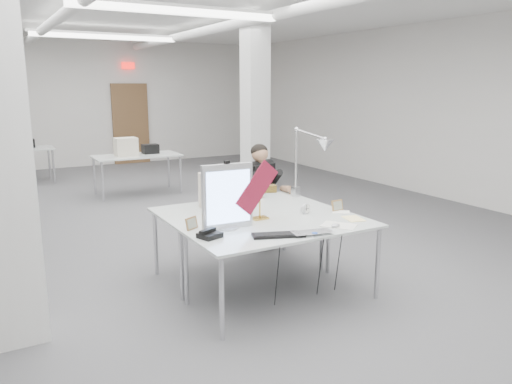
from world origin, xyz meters
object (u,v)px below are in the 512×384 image
at_px(architect_lamp, 308,165).
at_px(office_chair, 258,202).
at_px(laptop, 315,235).
at_px(monitor, 227,197).
at_px(seated_person, 260,179).
at_px(bankers_lamp, 260,201).
at_px(beige_monitor, 222,191).
at_px(desk_phone, 210,235).
at_px(desk_main, 284,228).

bearing_deg(architect_lamp, office_chair, 89.75).
relative_size(office_chair, laptop, 3.23).
height_order(office_chair, monitor, monitor).
xyz_separation_m(seated_person, bankers_lamp, (-0.70, -1.21, 0.04)).
relative_size(seated_person, monitor, 1.31).
xyz_separation_m(beige_monitor, architect_lamp, (1.02, -0.14, 0.23)).
bearing_deg(monitor, desk_phone, -142.33).
relative_size(beige_monitor, architect_lamp, 0.48).
bearing_deg(laptop, desk_main, 111.36).
distance_m(desk_main, architect_lamp, 1.21).
relative_size(desk_main, monitor, 2.96).
bearing_deg(desk_main, office_chair, 68.49).
height_order(desk_main, desk_phone, desk_phone).
xyz_separation_m(desk_main, seated_person, (0.64, 1.56, 0.16)).
bearing_deg(monitor, beige_monitor, 71.19).
distance_m(bankers_lamp, beige_monitor, 0.59).
height_order(desk_main, monitor, monitor).
relative_size(desk_main, seated_person, 2.27).
relative_size(monitor, architect_lamp, 0.73).
relative_size(seated_person, beige_monitor, 1.97).
xyz_separation_m(desk_main, beige_monitor, (-0.20, 0.92, 0.20)).
distance_m(seated_person, architect_lamp, 0.85).
bearing_deg(desk_main, seated_person, 67.87).
xyz_separation_m(desk_phone, beige_monitor, (0.55, 0.90, 0.17)).
distance_m(desk_main, monitor, 0.62).
xyz_separation_m(monitor, desk_phone, (-0.26, -0.18, -0.28)).
distance_m(office_chair, laptop, 2.09).
relative_size(desk_phone, architect_lamp, 0.22).
distance_m(seated_person, bankers_lamp, 1.40).
bearing_deg(desk_phone, bankers_lamp, 6.95).
xyz_separation_m(desk_main, laptop, (0.07, -0.39, 0.03)).
distance_m(desk_main, desk_phone, 0.75).
bearing_deg(office_chair, monitor, -146.64).
bearing_deg(monitor, desk_main, -19.83).
bearing_deg(architect_lamp, desk_phone, -167.31).
height_order(monitor, beige_monitor, monitor).
distance_m(desk_main, office_chair, 1.74).
distance_m(beige_monitor, architect_lamp, 1.06).
bearing_deg(laptop, architect_lamp, 68.09).
xyz_separation_m(desk_main, desk_phone, (-0.75, 0.03, 0.04)).
bearing_deg(laptop, beige_monitor, 112.36).
xyz_separation_m(desk_phone, architect_lamp, (1.57, 0.75, 0.40)).
distance_m(monitor, beige_monitor, 0.78).
relative_size(office_chair, desk_phone, 6.55).
height_order(seated_person, monitor, monitor).
relative_size(bankers_lamp, desk_phone, 2.00).
bearing_deg(desk_main, desk_phone, 178.05).
bearing_deg(laptop, desk_phone, 163.86).
relative_size(seated_person, bankers_lamp, 2.19).
xyz_separation_m(bankers_lamp, architect_lamp, (0.88, 0.43, 0.24)).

